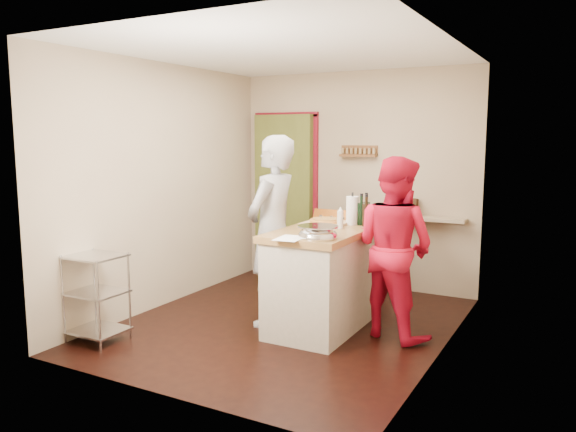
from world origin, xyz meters
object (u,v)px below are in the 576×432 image
Objects in this scene: person_stripe at (272,231)px; wire_shelving at (96,293)px; island at (323,277)px; person_red at (394,247)px; stove at (348,254)px.

wire_shelving is at bearing -43.56° from person_stripe.
island is 0.74m from person_red.
stove is 0.74× the size of island.
person_stripe reaches higher than island.
person_stripe is (-0.49, -0.12, 0.42)m from island.
wire_shelving is 0.48× the size of person_red.
island is 0.74× the size of person_stripe.
person_stripe is (-0.19, -1.45, 0.47)m from stove.
island reaches higher than stove.
person_red is (1.14, 0.25, -0.09)m from person_stripe.
person_stripe is at bearing -97.35° from stove.
stove is 1.54m from person_stripe.
stove reaches higher than wire_shelving.
person_red reaches higher than island.
stove is 2.94m from wire_shelving.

